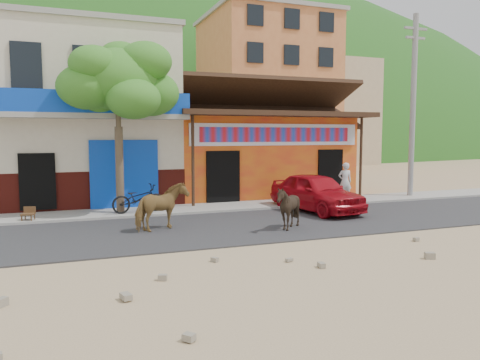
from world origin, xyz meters
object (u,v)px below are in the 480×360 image
object	(u,v)px
cow_dark	(288,208)
cafe_chair_left	(28,208)
pedestrian	(345,182)
tree	(119,127)
cow_tan	(161,207)
utility_pole	(413,106)
red_car	(316,192)
scooter	(139,198)

from	to	relation	value
cow_dark	cafe_chair_left	xyz separation A→B (m)	(-7.28, 3.92, -0.18)
pedestrian	tree	bearing A→B (deg)	10.90
cow_tan	cafe_chair_left	world-z (taller)	cow_tan
utility_pole	red_car	bearing A→B (deg)	-161.66
utility_pole	red_car	size ratio (longest dim) A/B	1.93
red_car	pedestrian	distance (m)	2.82
pedestrian	cafe_chair_left	size ratio (longest dim) A/B	2.01
cow_tan	red_car	world-z (taller)	red_car
utility_pole	red_car	xyz separation A→B (m)	(-6.00, -1.99, -3.37)
red_car	cafe_chair_left	bearing A→B (deg)	164.34
tree	red_car	distance (m)	7.42
cafe_chair_left	scooter	bearing A→B (deg)	20.62
pedestrian	red_car	bearing A→B (deg)	47.11
cow_tan	cafe_chair_left	xyz separation A→B (m)	(-3.76, 2.68, -0.22)
scooter	cow_tan	bearing A→B (deg)	175.57
pedestrian	cafe_chair_left	distance (m)	12.05
utility_pole	pedestrian	bearing A→B (deg)	-174.33
red_car	cafe_chair_left	distance (m)	9.82
cow_dark	red_car	distance (m)	3.59
red_car	scooter	world-z (taller)	red_car
utility_pole	cow_tan	xyz separation A→B (m)	(-11.98, -3.37, -3.39)
cow_tan	cow_dark	size ratio (longest dim) A/B	1.25
red_car	cow_tan	bearing A→B (deg)	-175.07
cow_tan	red_car	bearing A→B (deg)	-105.34
pedestrian	cow_dark	bearing A→B (deg)	53.67
red_car	pedestrian	xyz separation A→B (m)	(2.30, 1.62, 0.16)
utility_pole	scooter	bearing A→B (deg)	-178.03
utility_pole	cafe_chair_left	xyz separation A→B (m)	(-15.74, -0.69, -3.61)
cow_dark	scooter	bearing A→B (deg)	-137.99
cow_dark	tree	bearing A→B (deg)	-135.20
cow_dark	pedestrian	distance (m)	6.38
scooter	pedestrian	bearing A→B (deg)	-98.31
red_car	cafe_chair_left	world-z (taller)	red_car
cow_tan	red_car	size ratio (longest dim) A/B	0.39
utility_pole	red_car	distance (m)	7.17
cow_tan	pedestrian	bearing A→B (deg)	-98.41
cow_tan	cow_dark	distance (m)	3.74
utility_pole	red_car	world-z (taller)	utility_pole
utility_pole	pedestrian	world-z (taller)	utility_pole
tree	utility_pole	bearing A→B (deg)	0.90
pedestrian	cafe_chair_left	xyz separation A→B (m)	(-12.04, -0.33, -0.39)
cow_dark	cafe_chair_left	bearing A→B (deg)	-118.04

